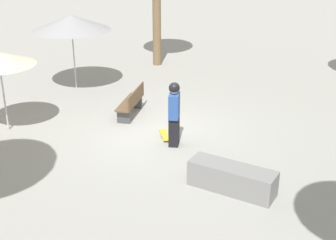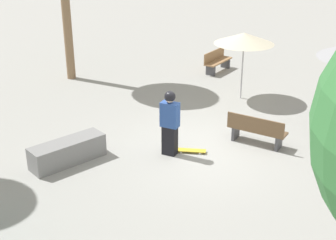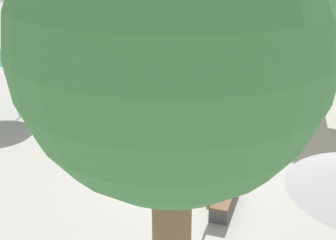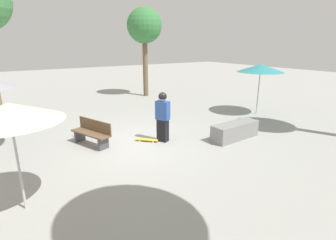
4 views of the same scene
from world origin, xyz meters
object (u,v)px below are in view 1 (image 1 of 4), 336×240
(skater_main, at_px, (174,112))
(skateboard, at_px, (165,135))
(concrete_ledge, at_px, (232,178))
(shade_umbrella_grey, at_px, (71,23))
(bench_near, at_px, (132,102))

(skater_main, relative_size, skateboard, 2.45)
(concrete_ledge, height_order, shade_umbrella_grey, shade_umbrella_grey)
(concrete_ledge, distance_m, shade_umbrella_grey, 8.64)
(bench_near, height_order, shade_umbrella_grey, shade_umbrella_grey)
(skater_main, xyz_separation_m, bench_near, (2.19, -1.02, -0.52))
(concrete_ledge, bearing_deg, bench_near, -26.66)
(skateboard, relative_size, shade_umbrella_grey, 0.26)
(skateboard, distance_m, concrete_ledge, 3.18)
(shade_umbrella_grey, bearing_deg, skateboard, 160.90)
(skater_main, relative_size, bench_near, 1.06)
(skater_main, xyz_separation_m, shade_umbrella_grey, (5.45, -2.00, 1.40))
(bench_near, bearing_deg, shade_umbrella_grey, 53.00)
(skater_main, distance_m, bench_near, 2.47)
(skater_main, distance_m, skateboard, 1.05)
(skater_main, height_order, bench_near, skater_main)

